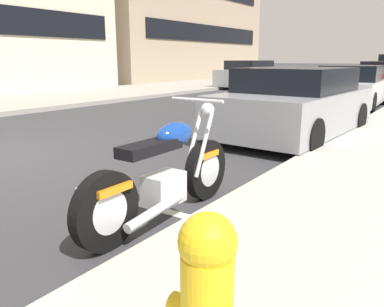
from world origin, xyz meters
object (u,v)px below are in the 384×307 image
object	(u,v)px
parked_motorcycle	(165,176)
fire_hydrant	(207,300)
car_opposite_curb	(250,75)
parked_car_far_down_curb	(295,104)
parked_car_near_corner	(351,87)

from	to	relation	value
parked_motorcycle	fire_hydrant	size ratio (longest dim) A/B	2.67
car_opposite_curb	fire_hydrant	size ratio (longest dim) A/B	5.85
parked_car_far_down_curb	parked_car_near_corner	size ratio (longest dim) A/B	0.95
parked_motorcycle	parked_car_near_corner	size ratio (longest dim) A/B	0.50
parked_motorcycle	car_opposite_curb	world-z (taller)	car_opposite_curb
fire_hydrant	parked_car_far_down_curb	bearing A→B (deg)	17.34
parked_car_near_corner	parked_car_far_down_curb	bearing A→B (deg)	179.79
car_opposite_curb	parked_motorcycle	bearing A→B (deg)	24.30
parked_motorcycle	car_opposite_curb	bearing A→B (deg)	24.26
parked_motorcycle	car_opposite_curb	size ratio (longest dim) A/B	0.46
parked_car_near_corner	parked_motorcycle	bearing A→B (deg)	-178.92
parked_car_far_down_curb	car_opposite_curb	xyz separation A→B (m)	(11.69, 6.86, 0.04)
parked_car_far_down_curb	parked_car_near_corner	xyz separation A→B (m)	(5.76, 0.28, -0.02)
parked_motorcycle	parked_car_far_down_curb	size ratio (longest dim) A/B	0.52
parked_car_near_corner	car_opposite_curb	world-z (taller)	car_opposite_curb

